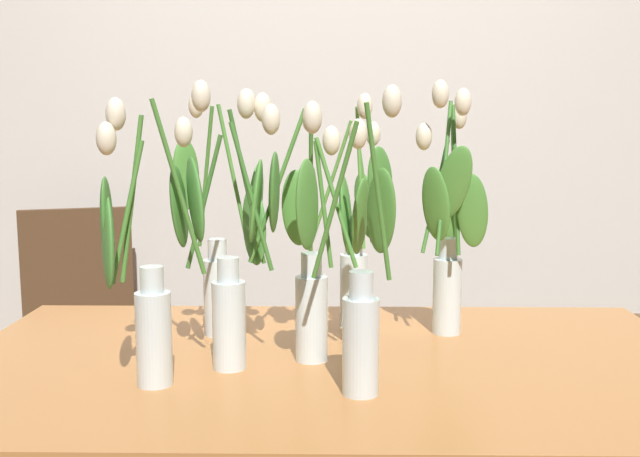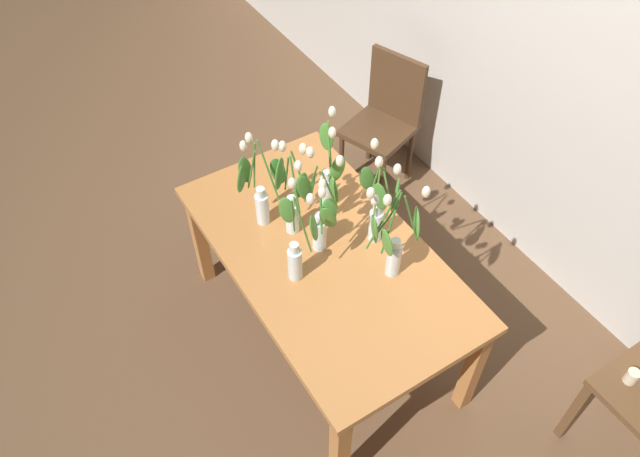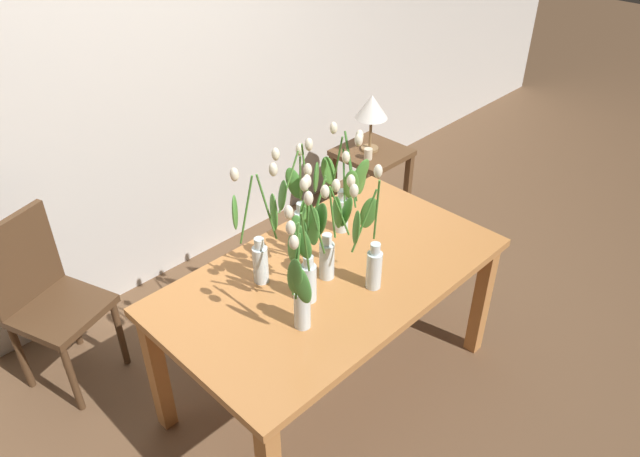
% 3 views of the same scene
% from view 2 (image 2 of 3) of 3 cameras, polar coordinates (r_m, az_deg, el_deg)
% --- Properties ---
extents(ground_plane, '(18.00, 18.00, 0.00)m').
position_cam_2_polar(ground_plane, '(3.59, 0.40, -9.70)').
color(ground_plane, brown).
extents(room_wall_rear, '(9.00, 0.10, 2.70)m').
position_cam_2_polar(room_wall_rear, '(3.41, 22.46, 14.82)').
color(room_wall_rear, beige).
rests_on(room_wall_rear, ground).
extents(dining_table, '(1.60, 0.90, 0.74)m').
position_cam_2_polar(dining_table, '(3.06, 0.47, -3.22)').
color(dining_table, '#B7753D').
rests_on(dining_table, ground).
extents(tulip_vase_0, '(0.23, 0.21, 0.57)m').
position_cam_2_polar(tulip_vase_0, '(2.91, 5.42, 1.96)').
color(tulip_vase_0, silver).
rests_on(tulip_vase_0, dining_table).
extents(tulip_vase_1, '(0.20, 0.24, 0.58)m').
position_cam_2_polar(tulip_vase_1, '(2.99, -5.65, 3.48)').
color(tulip_vase_1, silver).
rests_on(tulip_vase_1, dining_table).
extents(tulip_vase_2, '(0.20, 0.16, 0.57)m').
position_cam_2_polar(tulip_vase_2, '(2.76, -2.19, -1.80)').
color(tulip_vase_2, silver).
rests_on(tulip_vase_2, dining_table).
extents(tulip_vase_3, '(0.28, 0.20, 0.56)m').
position_cam_2_polar(tulip_vase_3, '(2.84, 0.08, 1.29)').
color(tulip_vase_3, silver).
rests_on(tulip_vase_3, dining_table).
extents(tulip_vase_4, '(0.22, 0.21, 0.56)m').
position_cam_2_polar(tulip_vase_4, '(2.93, -2.40, 2.66)').
color(tulip_vase_4, silver).
rests_on(tulip_vase_4, dining_table).
extents(tulip_vase_5, '(0.17, 0.28, 0.59)m').
position_cam_2_polar(tulip_vase_5, '(2.74, 6.65, -1.24)').
color(tulip_vase_5, silver).
rests_on(tulip_vase_5, dining_table).
extents(tulip_vase_6, '(0.23, 0.13, 0.57)m').
position_cam_2_polar(tulip_vase_6, '(3.07, 0.78, 4.82)').
color(tulip_vase_6, silver).
rests_on(tulip_vase_6, dining_table).
extents(dining_chair, '(0.51, 0.51, 0.93)m').
position_cam_2_polar(dining_chair, '(4.13, 6.13, 10.38)').
color(dining_chair, '#4C331E').
rests_on(dining_chair, ground).
extents(pillar_candle, '(0.06, 0.06, 0.07)m').
position_cam_2_polar(pillar_candle, '(3.11, 27.02, -12.17)').
color(pillar_candle, beige).
rests_on(pillar_candle, side_table).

